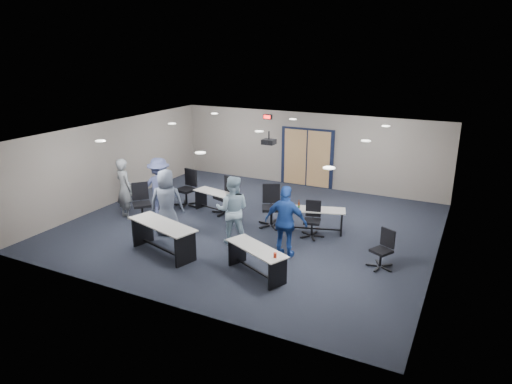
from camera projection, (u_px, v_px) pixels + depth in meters
The scene contains 25 objects.
floor at pixel (251, 226), 13.16m from camera, with size 10.00×10.00×0.00m, color black.
back_wall at pixel (307, 150), 16.58m from camera, with size 10.00×0.04×2.70m, color gray.
front_wall at pixel (147, 239), 8.91m from camera, with size 10.00×0.04×2.70m, color gray.
left_wall at pixel (115, 162), 14.87m from camera, with size 0.04×9.00×2.70m, color gray.
right_wall at pixel (442, 208), 10.62m from camera, with size 0.04×9.00×2.70m, color gray.
ceiling at pixel (251, 133), 12.33m from camera, with size 10.00×9.00×0.04m, color white.
double_door at pixel (307, 158), 16.64m from camera, with size 2.00×0.07×2.20m.
exit_sign at pixel (267, 117), 16.88m from camera, with size 0.32×0.07×0.18m.
ceiling_projector at pixel (269, 142), 12.72m from camera, with size 0.35×0.32×0.37m.
ceiling_can_lights at pixel (255, 133), 12.56m from camera, with size 6.24×5.74×0.02m, color white, non-canonical shape.
table_front_left at pixel (163, 233), 11.25m from camera, with size 2.07×1.17×0.80m.
table_front_right at pixel (257, 256), 10.22m from camera, with size 1.71×1.18×0.77m.
table_back_left at pixel (217, 199), 14.12m from camera, with size 1.66×0.83×0.64m.
table_back_right at pixel (315, 216), 12.62m from camera, with size 1.73×1.00×0.91m.
chair_back_a at pixel (186, 188), 14.64m from camera, with size 0.74×0.74×1.18m, color black, non-canonical shape.
chair_back_b at pixel (224, 196), 13.96m from camera, with size 0.72×0.72×1.14m, color black, non-canonical shape.
chair_back_c at pixel (271, 207), 12.96m from camera, with size 0.75×0.75×1.20m, color black, non-canonical shape.
chair_back_d at pixel (312, 220), 12.25m from camera, with size 0.62×0.62×0.98m, color black, non-canonical shape.
chair_loose_left at pixel (142, 203), 13.36m from camera, with size 0.71×0.71×1.13m, color black, non-canonical shape.
chair_loose_right at pixel (381, 249), 10.54m from camera, with size 0.58×0.58×0.93m, color black, non-canonical shape.
person_gray at pixel (124, 189), 13.53m from camera, with size 0.67×0.44×1.83m, color gray.
person_plaid at pixel (167, 202), 12.34m from camera, with size 0.89×0.58×1.83m, color slate.
person_lightblue at pixel (233, 210), 11.79m from camera, with size 0.88×0.69×1.82m, color #99B7CA.
person_navy at pixel (286, 222), 10.96m from camera, with size 1.07×0.44×1.82m, color navy.
person_back at pixel (160, 188), 13.60m from camera, with size 1.18×0.68×1.83m, color #464F7F.
Camera 1 is at (5.58, -10.89, 4.95)m, focal length 32.00 mm.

